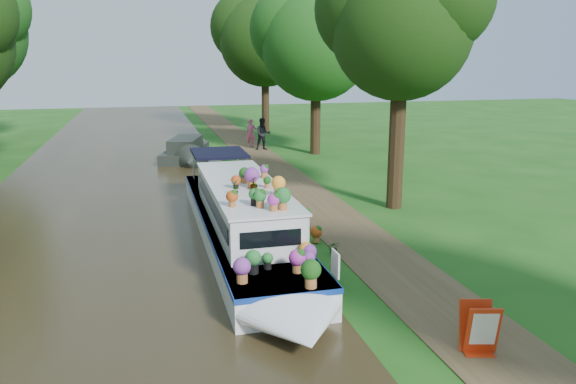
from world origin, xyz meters
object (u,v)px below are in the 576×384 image
at_px(pedestrian_dark, 263,134).
at_px(second_boat, 186,151).
at_px(sandwich_board, 479,331).
at_px(pedestrian_pink, 251,133).
at_px(plant_boat, 244,219).

bearing_deg(pedestrian_dark, second_boat, -156.40).
height_order(sandwich_board, pedestrian_pink, pedestrian_pink).
xyz_separation_m(sandwich_board, pedestrian_pink, (0.56, 25.25, 0.41)).
relative_size(plant_boat, pedestrian_pink, 7.99).
xyz_separation_m(plant_boat, pedestrian_dark, (4.15, 17.02, 0.11)).
height_order(plant_boat, pedestrian_pink, plant_boat).
height_order(sandwich_board, pedestrian_dark, pedestrian_dark).
distance_m(plant_boat, second_boat, 15.09).
distance_m(pedestrian_pink, pedestrian_dark, 1.40).
bearing_deg(sandwich_board, second_boat, 114.02).
bearing_deg(second_boat, plant_boat, -71.67).
height_order(pedestrian_pink, pedestrian_dark, pedestrian_dark).
relative_size(pedestrian_pink, pedestrian_dark, 0.91).
bearing_deg(second_boat, pedestrian_dark, 39.16).
bearing_deg(sandwich_board, plant_boat, 128.90).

